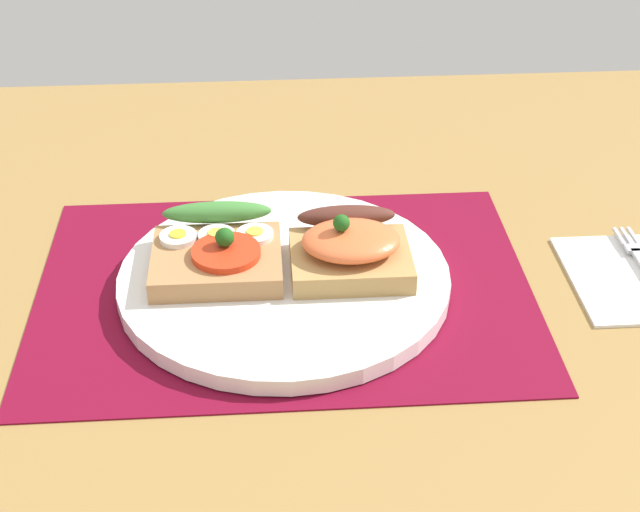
{
  "coord_description": "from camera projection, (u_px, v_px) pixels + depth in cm",
  "views": [
    {
      "loc": [
        -1.39,
        -64.79,
        45.87
      ],
      "look_at": [
        3.0,
        0.0,
        3.21
      ],
      "focal_mm": 52.87,
      "sensor_mm": 36.0,
      "label": 1
    }
  ],
  "objects": [
    {
      "name": "plate",
      "position": [
        284.0,
        279.0,
        0.79
      ],
      "size": [
        27.69,
        27.69,
        1.41
      ],
      "primitive_type": "cylinder",
      "color": "white",
      "rests_on": "placemat"
    },
    {
      "name": "ground_plane",
      "position": [
        285.0,
        304.0,
        0.8
      ],
      "size": [
        120.0,
        90.0,
        3.2
      ],
      "primitive_type": "cube",
      "color": "olive"
    },
    {
      "name": "sandwich_egg_tomato",
      "position": [
        218.0,
        252.0,
        0.78
      ],
      "size": [
        10.71,
        10.52,
        4.07
      ],
      "color": "#AC7B4C",
      "rests_on": "plate"
    },
    {
      "name": "sandwich_salmon",
      "position": [
        350.0,
        248.0,
        0.78
      ],
      "size": [
        9.91,
        9.55,
        5.33
      ],
      "color": "tan",
      "rests_on": "plate"
    },
    {
      "name": "placemat",
      "position": [
        284.0,
        288.0,
        0.79
      ],
      "size": [
        41.41,
        30.23,
        0.3
      ],
      "primitive_type": "cube",
      "color": "maroon",
      "rests_on": "ground_plane"
    }
  ]
}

